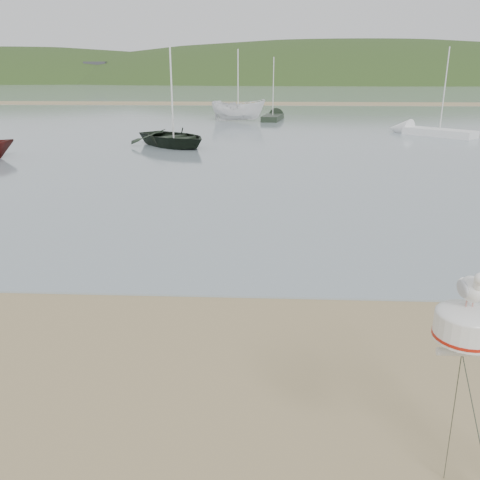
{
  "coord_description": "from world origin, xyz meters",
  "views": [
    {
      "loc": [
        2.68,
        -5.54,
        4.44
      ],
      "look_at": [
        2.36,
        1.0,
        2.26
      ],
      "focal_mm": 38.0,
      "sensor_mm": 36.0,
      "label": 1
    }
  ],
  "objects_px": {
    "boat_dark": "(172,101)",
    "sailboat_dark_mid": "(275,116)",
    "sailboat_white_near": "(418,130)",
    "boat_white": "(238,92)"
  },
  "relations": [
    {
      "from": "boat_white",
      "to": "sailboat_dark_mid",
      "type": "relative_size",
      "value": 0.82
    },
    {
      "from": "sailboat_dark_mid",
      "to": "sailboat_white_near",
      "type": "xyz_separation_m",
      "value": [
        10.32,
        -12.13,
        -0.0
      ]
    },
    {
      "from": "sailboat_dark_mid",
      "to": "boat_white",
      "type": "bearing_deg",
      "value": -140.47
    },
    {
      "from": "boat_dark",
      "to": "sailboat_white_near",
      "type": "height_order",
      "value": "sailboat_white_near"
    },
    {
      "from": "boat_white",
      "to": "sailboat_dark_mid",
      "type": "bearing_deg",
      "value": -33.73
    },
    {
      "from": "boat_dark",
      "to": "sailboat_white_near",
      "type": "distance_m",
      "value": 18.62
    },
    {
      "from": "sailboat_dark_mid",
      "to": "sailboat_white_near",
      "type": "relative_size",
      "value": 0.97
    },
    {
      "from": "sailboat_white_near",
      "to": "boat_dark",
      "type": "bearing_deg",
      "value": -156.02
    },
    {
      "from": "boat_dark",
      "to": "boat_white",
      "type": "height_order",
      "value": "boat_dark"
    },
    {
      "from": "boat_dark",
      "to": "sailboat_dark_mid",
      "type": "xyz_separation_m",
      "value": [
        6.54,
        19.63,
        -2.47
      ]
    }
  ]
}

